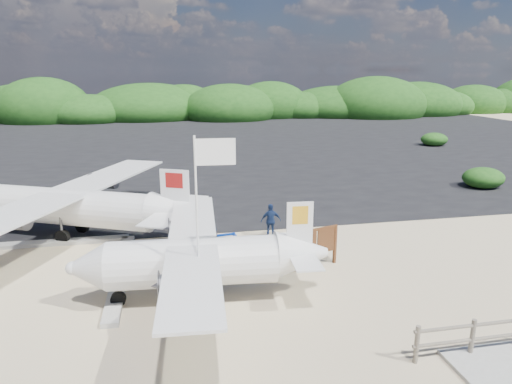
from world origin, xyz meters
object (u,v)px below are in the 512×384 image
(crew_b, at_px, (207,235))
(aircraft_large, at_px, (333,164))
(aircraft_small, at_px, (39,148))
(signboard, at_px, (316,267))
(crew_c, at_px, (271,221))
(baggage_cart, at_px, (205,273))
(flagpole, at_px, (201,320))
(crew_a, at_px, (176,243))

(crew_b, height_order, aircraft_large, aircraft_large)
(aircraft_large, bearing_deg, aircraft_small, -2.97)
(signboard, bearing_deg, crew_c, 89.20)
(baggage_cart, relative_size, aircraft_large, 0.20)
(flagpole, xyz_separation_m, aircraft_large, (11.55, 20.53, 0.00))
(crew_a, xyz_separation_m, aircraft_large, (12.11, 16.43, -0.82))
(baggage_cart, bearing_deg, aircraft_small, 106.89)
(flagpole, height_order, crew_c, flagpole)
(flagpole, distance_m, crew_b, 4.51)
(crew_a, distance_m, aircraft_small, 31.28)
(crew_c, bearing_deg, baggage_cart, 47.41)
(crew_b, relative_size, aircraft_large, 0.14)
(crew_a, height_order, aircraft_small, crew_a)
(crew_a, relative_size, crew_b, 0.87)
(flagpole, xyz_separation_m, crew_c, (3.45, 6.17, 0.74))
(flagpole, distance_m, crew_c, 7.10)
(crew_b, xyz_separation_m, aircraft_large, (10.96, 16.16, -0.95))
(crew_c, relative_size, aircraft_large, 0.11)
(baggage_cart, relative_size, crew_c, 1.85)
(baggage_cart, height_order, crew_c, crew_c)
(aircraft_large, height_order, aircraft_small, aircraft_large)
(crew_c, height_order, aircraft_large, aircraft_large)
(crew_a, bearing_deg, baggage_cart, 148.43)
(baggage_cart, xyz_separation_m, crew_b, (0.20, 1.24, 0.95))
(signboard, distance_m, crew_a, 5.16)
(baggage_cart, height_order, crew_b, crew_b)
(flagpole, xyz_separation_m, crew_a, (-0.56, 4.10, 0.82))
(flagpole, height_order, aircraft_small, flagpole)
(signboard, bearing_deg, aircraft_small, 102.43)
(crew_c, xyz_separation_m, aircraft_large, (8.11, 14.36, -0.74))
(flagpole, height_order, crew_b, flagpole)
(flagpole, relative_size, crew_c, 3.58)
(signboard, height_order, crew_c, crew_c)
(crew_c, height_order, aircraft_small, crew_c)
(baggage_cart, bearing_deg, crew_b, 74.60)
(crew_a, distance_m, crew_c, 4.51)
(aircraft_large, relative_size, aircraft_small, 1.67)
(signboard, bearing_deg, crew_a, 149.34)
(signboard, xyz_separation_m, aircraft_small, (-16.82, 30.16, 0.00))
(crew_a, relative_size, crew_c, 1.11)
(signboard, xyz_separation_m, aircraft_large, (7.17, 17.66, 0.00))
(signboard, relative_size, aircraft_large, 0.14)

